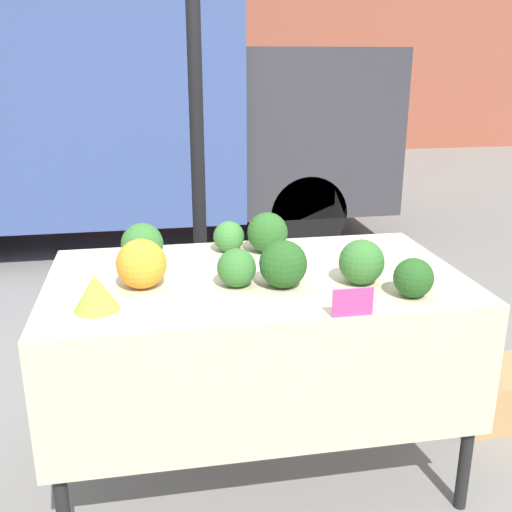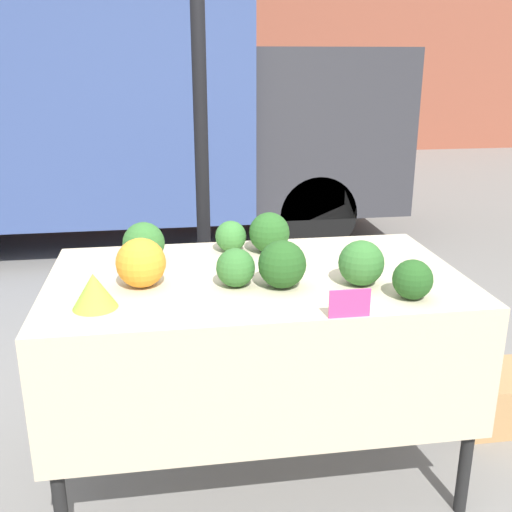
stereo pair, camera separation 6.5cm
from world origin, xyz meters
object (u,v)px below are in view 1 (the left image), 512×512
price_sign (353,302)px  produce_crate (491,393)px  parked_truck (97,108)px  orange_cauliflower (141,264)px

price_sign → produce_crate: (1.00, 0.63, -0.84)m
parked_truck → produce_crate: (2.11, -3.66, -1.17)m
parked_truck → orange_cauliflower: size_ratio=27.31×
produce_crate → orange_cauliflower: bearing=-172.4°
orange_cauliflower → price_sign: orange_cauliflower is taller
orange_cauliflower → price_sign: (0.71, -0.40, -0.05)m
parked_truck → price_sign: 4.45m
price_sign → produce_crate: price_sign is taller
produce_crate → price_sign: bearing=-147.7°
parked_truck → orange_cauliflower: 3.92m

